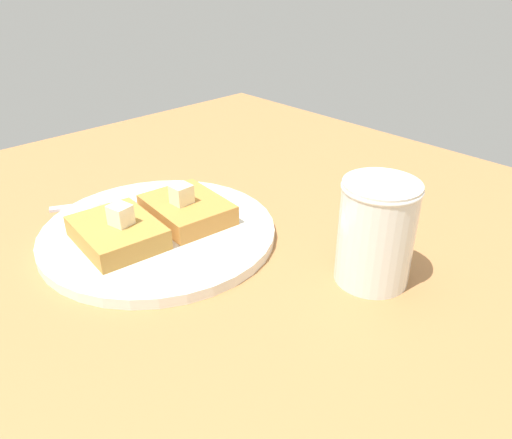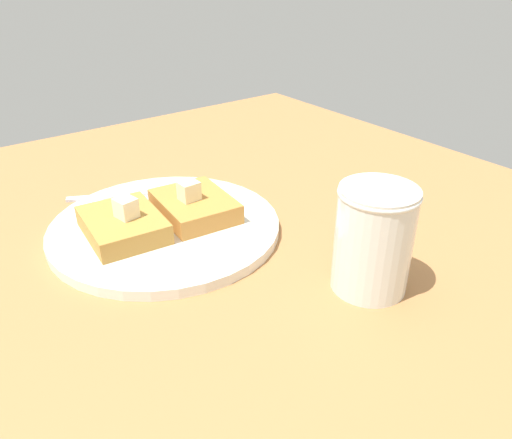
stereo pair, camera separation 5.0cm
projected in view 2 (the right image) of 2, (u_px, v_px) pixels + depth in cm
name	position (u px, v px, depth cm)	size (l,w,h in cm)	color
table_surface	(206.00, 273.00, 51.79)	(98.97, 98.97, 2.00)	#A16C3E
plate	(161.00, 228.00, 56.76)	(26.02, 26.02, 1.16)	silver
toast_slice_left	(123.00, 225.00, 54.01)	(7.66, 9.79, 2.27)	#B07E37
toast_slice_middle	(195.00, 206.00, 57.94)	(7.66, 9.79, 2.27)	#BA7B36
butter_pat_primary	(126.00, 208.00, 52.77)	(2.14, 1.93, 2.14)	#F9EDC7
butter_pat_secondary	(189.00, 191.00, 56.46)	(2.14, 1.93, 2.14)	beige
fork	(141.00, 194.00, 63.02)	(14.95, 8.44, 0.36)	silver
syrup_jar	(373.00, 245.00, 45.98)	(7.37, 7.37, 10.31)	#442109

